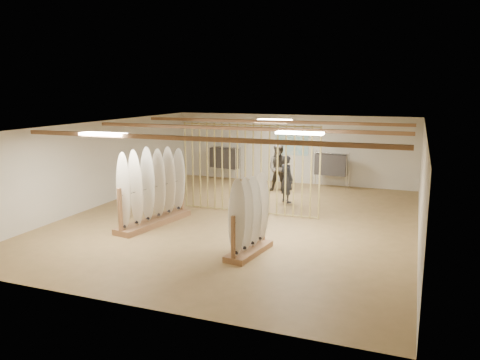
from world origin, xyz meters
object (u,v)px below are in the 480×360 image
at_px(clothing_rack_a, 224,158).
at_px(clothing_rack_b, 331,165).
at_px(shopper_a, 287,176).
at_px(rack_left, 153,199).
at_px(rack_right, 249,229).
at_px(shopper_b, 279,165).

relative_size(clothing_rack_a, clothing_rack_b, 1.03).
bearing_deg(shopper_a, rack_left, 93.25).
relative_size(rack_left, rack_right, 1.49).
distance_m(rack_left, clothing_rack_a, 6.81).
height_order(clothing_rack_a, clothing_rack_b, clothing_rack_a).
bearing_deg(clothing_rack_a, shopper_a, -27.29).
relative_size(clothing_rack_a, shopper_a, 0.80).
relative_size(rack_right, shopper_a, 1.00).
bearing_deg(rack_right, clothing_rack_a, 124.79).
height_order(rack_right, shopper_a, rack_right).
bearing_deg(shopper_a, rack_right, 134.77).
distance_m(rack_left, shopper_b, 5.84).
bearing_deg(shopper_b, clothing_rack_b, 38.40).
bearing_deg(shopper_b, clothing_rack_a, 153.46).
distance_m(rack_left, rack_right, 3.63).
relative_size(clothing_rack_a, shopper_b, 0.72).
relative_size(rack_left, shopper_b, 1.34).
height_order(clothing_rack_a, shopper_b, shopper_b).
xyz_separation_m(rack_left, clothing_rack_a, (-0.63, 6.78, 0.22)).
height_order(rack_left, rack_right, rack_left).
relative_size(rack_left, clothing_rack_b, 1.93).
bearing_deg(shopper_b, rack_left, -112.26).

